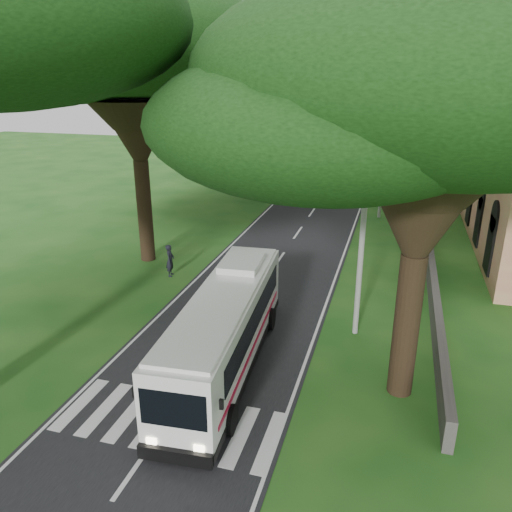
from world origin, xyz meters
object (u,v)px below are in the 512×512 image
at_px(pedestrian, 170,260).
at_px(distant_car_b, 325,155).
at_px(pole_far, 391,136).
at_px(distant_car_a, 298,183).
at_px(coach_bus, 225,327).
at_px(distant_car_c, 368,145).
at_px(pole_near, 362,246).
at_px(pole_mid, 383,166).

bearing_deg(pedestrian, distant_car_b, -14.05).
xyz_separation_m(pole_far, pedestrian, (-10.96, -36.10, -3.24)).
xyz_separation_m(distant_car_a, distant_car_b, (0.00, 17.89, 0.14)).
bearing_deg(pedestrian, coach_bus, -153.24).
distance_m(distant_car_b, pedestrian, 42.58).
xyz_separation_m(distant_car_c, pedestrian, (-7.27, -53.57, 0.16)).
bearing_deg(distant_car_a, pedestrian, 99.02).
distance_m(pole_near, pole_far, 40.00).
distance_m(distant_car_b, distant_car_c, 12.06).
bearing_deg(distant_car_b, distant_car_a, -109.59).
bearing_deg(pole_far, distant_car_a, -126.52).
bearing_deg(pole_near, pole_mid, 90.00).
bearing_deg(coach_bus, pole_far, 79.99).
height_order(coach_bus, distant_car_c, coach_bus).
xyz_separation_m(pole_near, pole_far, (0.00, 40.00, 0.00)).
xyz_separation_m(pole_mid, distant_car_c, (-3.68, 37.47, -3.39)).
xyz_separation_m(pole_far, distant_car_c, (-3.68, 17.47, -3.39)).
distance_m(pole_near, distant_car_c, 57.69).
bearing_deg(distant_car_a, pole_mid, 149.65).
bearing_deg(pole_far, distant_car_c, 101.90).
relative_size(pole_mid, distant_car_a, 2.33).
distance_m(coach_bus, distant_car_a, 33.00).
distance_m(distant_car_a, distant_car_c, 29.35).
xyz_separation_m(pole_mid, distant_car_b, (-8.50, 26.41, -3.43)).
bearing_deg(distant_car_c, pole_mid, 80.10).
distance_m(pole_far, distant_car_c, 18.17).
distance_m(pole_mid, pedestrian, 19.74).
relative_size(pole_far, coach_bus, 0.71).
xyz_separation_m(pole_mid, pedestrian, (-10.96, -16.10, -3.24)).
xyz_separation_m(pole_near, pedestrian, (-10.96, 3.90, -3.24)).
distance_m(pole_near, pole_mid, 20.00).
bearing_deg(pole_mid, pole_near, -90.00).
height_order(distant_car_b, pedestrian, pedestrian).
bearing_deg(distant_car_a, pole_near, 121.31).
relative_size(pole_mid, distant_car_c, 1.53).
relative_size(pole_far, distant_car_b, 1.83).
distance_m(distant_car_a, pedestrian, 24.74).
distance_m(distant_car_c, pedestrian, 54.06).
relative_size(coach_bus, distant_car_a, 3.28).
xyz_separation_m(pole_near, distant_car_b, (-8.50, 46.41, -3.43)).
relative_size(pole_near, coach_bus, 0.71).
bearing_deg(pole_near, coach_bus, -137.95).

